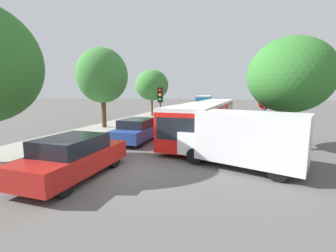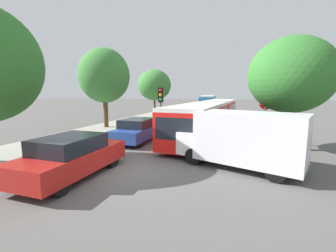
# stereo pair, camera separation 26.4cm
# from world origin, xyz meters

# --- Properties ---
(ground_plane) EXTENTS (200.00, 200.00, 0.00)m
(ground_plane) POSITION_xyz_m (0.00, 0.00, 0.00)
(ground_plane) COLOR #565451
(kerb_strip_left) EXTENTS (3.20, 47.89, 0.14)m
(kerb_strip_left) POSITION_xyz_m (-7.06, 18.94, 0.07)
(kerb_strip_left) COLOR #9E998E
(kerb_strip_left) RESTS_ON ground
(articulated_bus) EXTENTS (3.54, 16.13, 2.38)m
(articulated_bus) POSITION_xyz_m (1.95, 9.79, 1.37)
(articulated_bus) COLOR red
(articulated_bus) RESTS_ON ground
(city_bus_rear) EXTENTS (3.31, 11.83, 2.52)m
(city_bus_rear) POSITION_xyz_m (-1.79, 37.89, 1.46)
(city_bus_rear) COLOR teal
(city_bus_rear) RESTS_ON ground
(queued_car_red) EXTENTS (1.99, 4.47, 1.54)m
(queued_car_red) POSITION_xyz_m (-1.78, -1.19, 0.78)
(queued_car_red) COLOR #B21E19
(queued_car_red) RESTS_ON ground
(queued_car_blue) EXTENTS (1.91, 4.28, 1.47)m
(queued_car_blue) POSITION_xyz_m (-1.98, 5.00, 0.75)
(queued_car_blue) COLOR #284799
(queued_car_blue) RESTS_ON ground
(queued_car_white) EXTENTS (1.83, 4.10, 1.41)m
(queued_car_white) POSITION_xyz_m (-1.59, 11.54, 0.71)
(queued_car_white) COLOR white
(queued_car_white) RESTS_ON ground
(queued_car_graphite) EXTENTS (1.94, 4.35, 1.50)m
(queued_car_graphite) POSITION_xyz_m (-1.59, 17.36, 0.76)
(queued_car_graphite) COLOR #47474C
(queued_car_graphite) RESTS_ON ground
(queued_car_green) EXTENTS (1.90, 4.27, 1.47)m
(queued_car_green) POSITION_xyz_m (-2.03, 23.78, 0.74)
(queued_car_green) COLOR #236638
(queued_car_green) RESTS_ON ground
(white_van) EXTENTS (5.36, 3.51, 2.31)m
(white_van) POSITION_xyz_m (4.25, 1.75, 1.24)
(white_van) COLOR silver
(white_van) RESTS_ON ground
(traffic_light) EXTENTS (0.37, 0.39, 3.40)m
(traffic_light) POSITION_xyz_m (-0.61, 5.47, 2.50)
(traffic_light) COLOR #56595E
(traffic_light) RESTS_ON ground
(no_entry_sign) EXTENTS (0.70, 0.08, 2.82)m
(no_entry_sign) POSITION_xyz_m (5.50, 6.27, 1.88)
(no_entry_sign) COLOR #56595E
(no_entry_sign) RESTS_ON ground
(direction_sign_post) EXTENTS (0.22, 1.40, 3.60)m
(direction_sign_post) POSITION_xyz_m (6.74, 5.71, 2.55)
(direction_sign_post) COLOR #56595E
(direction_sign_post) RESTS_ON ground
(tree_left_mid) EXTENTS (4.24, 4.24, 6.79)m
(tree_left_mid) POSITION_xyz_m (-6.88, 9.06, 4.39)
(tree_left_mid) COLOR #51381E
(tree_left_mid) RESTS_ON ground
(tree_left_far) EXTENTS (4.16, 4.16, 5.95)m
(tree_left_far) POSITION_xyz_m (-6.18, 19.11, 4.03)
(tree_left_far) COLOR #51381E
(tree_left_far) RESTS_ON ground
(tree_right_near) EXTENTS (4.32, 4.32, 5.95)m
(tree_right_near) POSITION_xyz_m (6.55, 5.50, 3.98)
(tree_right_near) COLOR #51381E
(tree_right_near) RESTS_ON ground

